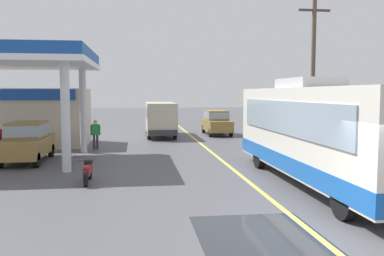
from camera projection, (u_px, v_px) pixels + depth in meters
The scene contains 11 objects.
ground at pixel (195, 139), 28.52m from camera, with size 120.00×120.00×0.00m, color #4C4C51.
lane_divider_stripe at pixel (207, 148), 23.58m from camera, with size 0.16×50.00×0.01m, color #D8CC4C.
wet_puddle_patch at pixel (267, 244), 8.64m from camera, with size 2.76×4.24×0.01m, color #26282D.
coach_bus_main at pixel (320, 135), 14.16m from camera, with size 2.60×11.04×3.69m.
gas_station_roadside at pixel (17, 102), 22.70m from camera, with size 9.10×11.95×5.10m.
car_at_pump at pixel (27, 140), 18.95m from camera, with size 1.70×4.20×1.82m.
minibus_opposing_lane at pixel (160, 116), 29.98m from camera, with size 2.04×6.13×2.44m.
motorcycle_parked_forecourt at pixel (88, 170), 14.54m from camera, with size 0.55×1.80×0.92m.
pedestrian_near_pump at pixel (96, 133), 23.19m from camera, with size 0.55×0.22×1.66m.
car_trailing_behind_bus at pixel (216, 121), 31.22m from camera, with size 1.70×4.20×1.82m.
utility_pole_roadside at pixel (313, 72), 23.11m from camera, with size 1.80×0.24×8.29m.
Camera 1 is at (-3.90, -8.09, 3.15)m, focal length 38.78 mm.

